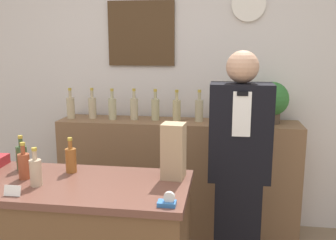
{
  "coord_description": "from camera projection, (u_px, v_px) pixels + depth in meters",
  "views": [
    {
      "loc": [
        0.49,
        -1.42,
        1.67
      ],
      "look_at": [
        0.12,
        1.13,
        1.15
      ],
      "focal_mm": 40.0,
      "sensor_mm": 36.0,
      "label": 1
    }
  ],
  "objects": [
    {
      "name": "counter_bottle_2",
      "position": [
        22.0,
        157.0,
        2.34
      ],
      "size": [
        0.07,
        0.07,
        0.22
      ],
      "color": "#35512C",
      "rests_on": "display_counter"
    },
    {
      "name": "paper_bag",
      "position": [
        174.0,
        151.0,
        2.17
      ],
      "size": [
        0.14,
        0.14,
        0.33
      ],
      "color": "tan",
      "rests_on": "display_counter"
    },
    {
      "name": "shelf_bottle_4",
      "position": [
        155.0,
        109.0,
        3.28
      ],
      "size": [
        0.07,
        0.07,
        0.28
      ],
      "color": "tan",
      "rests_on": "back_shelf"
    },
    {
      "name": "potted_plant",
      "position": [
        272.0,
        100.0,
        3.13
      ],
      "size": [
        0.29,
        0.29,
        0.35
      ],
      "color": "#4C3D2D",
      "rests_on": "back_shelf"
    },
    {
      "name": "shelf_bottle_1",
      "position": [
        92.0,
        107.0,
        3.37
      ],
      "size": [
        0.07,
        0.07,
        0.28
      ],
      "color": "tan",
      "rests_on": "back_shelf"
    },
    {
      "name": "shopkeeper",
      "position": [
        239.0,
        171.0,
        2.58
      ],
      "size": [
        0.41,
        0.26,
        1.64
      ],
      "color": "black",
      "rests_on": "ground_plane"
    },
    {
      "name": "back_wall",
      "position": [
        170.0,
        79.0,
        3.45
      ],
      "size": [
        5.2,
        0.09,
        2.7
      ],
      "color": "silver",
      "rests_on": "ground_plane"
    },
    {
      "name": "counter_bottle_5",
      "position": [
        71.0,
        159.0,
        2.29
      ],
      "size": [
        0.07,
        0.07,
        0.22
      ],
      "color": "#955624",
      "rests_on": "display_counter"
    },
    {
      "name": "counter_bottle_4",
      "position": [
        36.0,
        171.0,
        2.07
      ],
      "size": [
        0.07,
        0.07,
        0.22
      ],
      "color": "tan",
      "rests_on": "display_counter"
    },
    {
      "name": "shelf_bottle_3",
      "position": [
        134.0,
        108.0,
        3.32
      ],
      "size": [
        0.07,
        0.07,
        0.28
      ],
      "color": "tan",
      "rests_on": "back_shelf"
    },
    {
      "name": "shelf_bottle_8",
      "position": [
        245.0,
        111.0,
        3.14
      ],
      "size": [
        0.07,
        0.07,
        0.28
      ],
      "color": "tan",
      "rests_on": "back_shelf"
    },
    {
      "name": "shelf_bottle_7",
      "position": [
        222.0,
        110.0,
        3.21
      ],
      "size": [
        0.07,
        0.07,
        0.28
      ],
      "color": "tan",
      "rests_on": "back_shelf"
    },
    {
      "name": "tape_dispenser",
      "position": [
        168.0,
        201.0,
        1.81
      ],
      "size": [
        0.09,
        0.06,
        0.07
      ],
      "color": "#2D66A8",
      "rests_on": "display_counter"
    },
    {
      "name": "price_card_right",
      "position": [
        12.0,
        191.0,
        1.93
      ],
      "size": [
        0.09,
        0.02,
        0.06
      ],
      "color": "white",
      "rests_on": "display_counter"
    },
    {
      "name": "shelf_bottle_0",
      "position": [
        71.0,
        107.0,
        3.36
      ],
      "size": [
        0.07,
        0.07,
        0.28
      ],
      "color": "tan",
      "rests_on": "back_shelf"
    },
    {
      "name": "counter_bottle_3",
      "position": [
        24.0,
        165.0,
        2.18
      ],
      "size": [
        0.07,
        0.07,
        0.22
      ],
      "color": "brown",
      "rests_on": "display_counter"
    },
    {
      "name": "shelf_bottle_5",
      "position": [
        177.0,
        110.0,
        3.23
      ],
      "size": [
        0.07,
        0.07,
        0.28
      ],
      "color": "tan",
      "rests_on": "back_shelf"
    },
    {
      "name": "shelf_bottle_2",
      "position": [
        112.0,
        108.0,
        3.32
      ],
      "size": [
        0.07,
        0.07,
        0.28
      ],
      "color": "tan",
      "rests_on": "back_shelf"
    },
    {
      "name": "shelf_bottle_6",
      "position": [
        199.0,
        110.0,
        3.23
      ],
      "size": [
        0.07,
        0.07,
        0.28
      ],
      "color": "tan",
      "rests_on": "back_shelf"
    },
    {
      "name": "back_shelf",
      "position": [
        177.0,
        176.0,
        3.36
      ],
      "size": [
        2.1,
        0.37,
        1.02
      ],
      "color": "brown",
      "rests_on": "ground_plane"
    }
  ]
}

